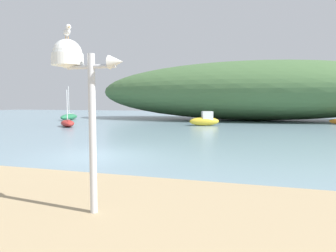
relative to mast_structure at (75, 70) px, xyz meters
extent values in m
plane|color=#7A99A8|center=(-2.90, 6.11, -2.60)|extent=(120.00, 120.00, 0.00)
ellipsoid|color=#476B3D|center=(1.64, 32.74, 0.79)|extent=(37.16, 14.00, 6.79)
cylinder|color=silver|center=(0.31, 0.00, -1.08)|extent=(0.12, 0.12, 2.66)
cylinder|color=silver|center=(0.31, 0.00, 0.04)|extent=(0.90, 0.07, 0.07)
cylinder|color=white|center=(-0.14, 0.00, 0.17)|extent=(0.53, 0.53, 0.19)
sphere|color=white|center=(-0.14, 0.00, 0.27)|extent=(0.48, 0.48, 0.48)
cone|color=silver|center=(0.76, 0.00, 0.10)|extent=(0.24, 0.23, 0.23)
cylinder|color=orange|center=(-0.12, 0.02, 0.54)|extent=(0.01, 0.01, 0.05)
cylinder|color=orange|center=(-0.15, -0.02, 0.54)|extent=(0.01, 0.01, 0.05)
ellipsoid|color=white|center=(-0.14, 0.00, 0.62)|extent=(0.25, 0.23, 0.13)
ellipsoid|color=#9EA0A8|center=(-0.14, 0.00, 0.65)|extent=(0.22, 0.20, 0.04)
sphere|color=white|center=(-0.06, -0.06, 0.69)|extent=(0.09, 0.09, 0.09)
cone|color=gold|center=(-0.01, -0.10, 0.68)|extent=(0.06, 0.05, 0.02)
ellipsoid|color=gold|center=(-1.87, 22.30, -2.22)|extent=(2.74, 1.76, 0.76)
cube|color=silver|center=(-1.63, 22.40, -1.72)|extent=(1.10, 0.94, 0.78)
ellipsoid|color=#287A4C|center=(-18.55, 26.36, -2.25)|extent=(1.94, 4.08, 0.70)
cylinder|color=silver|center=(-18.55, 26.36, -0.39)|extent=(0.08, 0.08, 3.44)
cylinder|color=silver|center=(-18.67, 26.93, -1.86)|extent=(0.43, 1.74, 0.06)
ellipsoid|color=#B72D28|center=(-12.76, 17.82, -2.32)|extent=(2.72, 2.82, 0.57)
cylinder|color=silver|center=(-12.76, 17.82, -0.85)|extent=(0.08, 0.08, 2.71)
cylinder|color=silver|center=(-12.46, 17.50, -1.95)|extent=(0.93, 0.99, 0.06)
camera|label=1|loc=(3.01, -4.50, -0.54)|focal=32.92mm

